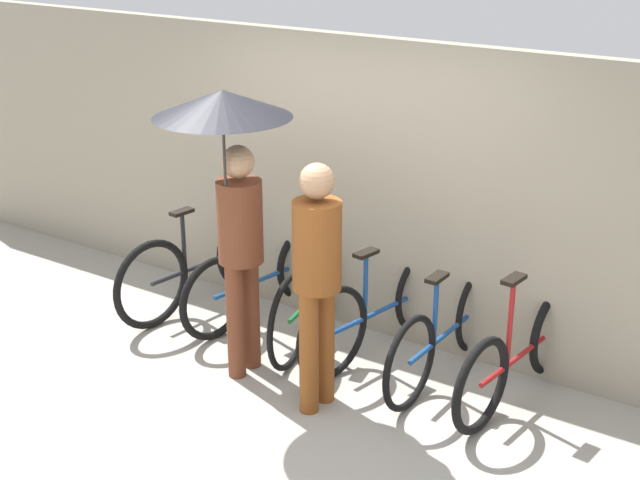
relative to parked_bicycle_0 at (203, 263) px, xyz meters
name	(u,v)px	position (x,y,z in m)	size (l,w,h in m)	color
ground_plane	(238,425)	(1.40, -1.31, -0.39)	(30.00, 30.00, 0.00)	#9E998E
back_wall	(375,190)	(1.40, 0.44, 0.78)	(10.80, 0.12, 2.33)	gray
parked_bicycle_0	(203,263)	(0.00, 0.00, 0.00)	(0.44, 1.82, 1.05)	black
parked_bicycle_1	(263,277)	(0.56, 0.09, -0.02)	(0.48, 1.70, 1.03)	black
parked_bicycle_2	(317,292)	(1.12, 0.05, 0.00)	(0.52, 1.74, 0.99)	black
parked_bicycle_3	(382,308)	(1.68, 0.09, -0.01)	(0.51, 1.76, 1.00)	black
parked_bicycle_4	(446,331)	(2.24, 0.04, -0.03)	(0.44, 1.72, 1.07)	black
parked_bicycle_5	(520,354)	(2.80, 0.03, -0.03)	(0.44, 1.68, 0.98)	black
pedestrian_leading	(230,162)	(0.98, -0.78, 1.23)	(0.92, 0.92, 2.11)	brown
pedestrian_center	(317,269)	(1.69, -0.81, 0.63)	(0.32, 0.32, 1.73)	brown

